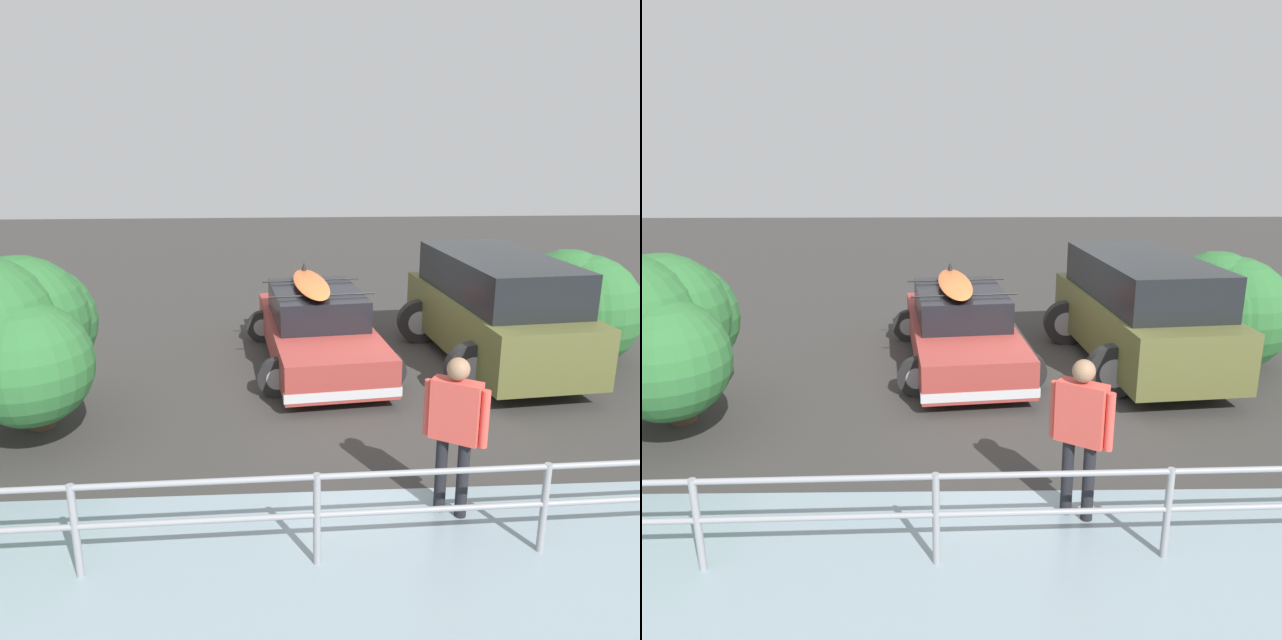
{
  "view_description": "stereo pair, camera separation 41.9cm",
  "coord_description": "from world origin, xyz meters",
  "views": [
    {
      "loc": [
        1.25,
        9.59,
        3.78
      ],
      "look_at": [
        0.68,
        -0.14,
        0.95
      ],
      "focal_mm": 35.0,
      "sensor_mm": 36.0,
      "label": 1
    },
    {
      "loc": [
        0.83,
        9.61,
        3.78
      ],
      "look_at": [
        0.68,
        -0.14,
        0.95
      ],
      "focal_mm": 35.0,
      "sensor_mm": 36.0,
      "label": 2
    }
  ],
  "objects": [
    {
      "name": "railing_fence",
      "position": [
        0.99,
        4.68,
        0.63
      ],
      "size": [
        8.6,
        0.3,
        0.93
      ],
      "color": "gray",
      "rests_on": "ground"
    },
    {
      "name": "person_bystander",
      "position": [
        -0.45,
        3.94,
        1.04
      ],
      "size": [
        0.58,
        0.43,
        1.73
      ],
      "color": "black",
      "rests_on": "ground"
    },
    {
      "name": "bush_near_right",
      "position": [
        -3.74,
        -0.79,
        0.92
      ],
      "size": [
        2.57,
        2.24,
        2.04
      ],
      "color": "#4C3828",
      "rests_on": "ground"
    },
    {
      "name": "bush_near_left",
      "position": [
        4.81,
        1.67,
        1.38
      ],
      "size": [
        2.39,
        2.84,
        2.44
      ],
      "color": "#4C3828",
      "rests_on": "ground"
    },
    {
      "name": "ground_plane",
      "position": [
        0.0,
        0.0,
        -0.01
      ],
      "size": [
        44.0,
        44.0,
        0.02
      ],
      "primitive_type": "cube",
      "color": "#383533",
      "rests_on": "ground"
    },
    {
      "name": "suv_car",
      "position": [
        -2.36,
        -0.58,
        0.98
      ],
      "size": [
        2.9,
        4.65,
        1.9
      ],
      "color": "brown",
      "rests_on": "ground"
    },
    {
      "name": "sedan_car",
      "position": [
        0.68,
        -0.78,
        0.61
      ],
      "size": [
        2.62,
        4.57,
        1.56
      ],
      "color": "#9E3833",
      "rests_on": "ground"
    }
  ]
}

